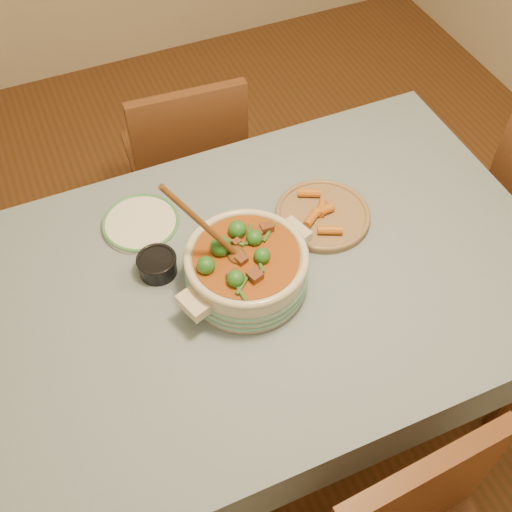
% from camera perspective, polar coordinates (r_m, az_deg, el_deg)
% --- Properties ---
extents(floor, '(4.50, 4.50, 0.00)m').
position_cam_1_polar(floor, '(2.43, 0.22, -12.52)').
color(floor, '#4E3216').
rests_on(floor, ground).
extents(dining_table, '(1.68, 1.08, 0.76)m').
position_cam_1_polar(dining_table, '(1.86, 0.29, -3.55)').
color(dining_table, brown).
rests_on(dining_table, floor).
extents(stew_casserole, '(0.42, 0.41, 0.39)m').
position_cam_1_polar(stew_casserole, '(1.70, -0.87, -0.92)').
color(stew_casserole, beige).
rests_on(stew_casserole, dining_table).
extents(white_plate, '(0.30, 0.30, 0.02)m').
position_cam_1_polar(white_plate, '(1.92, -10.20, 2.92)').
color(white_plate, white).
rests_on(white_plate, dining_table).
extents(condiment_bowl, '(0.13, 0.13, 0.06)m').
position_cam_1_polar(condiment_bowl, '(1.79, -8.78, -0.69)').
color(condiment_bowl, black).
rests_on(condiment_bowl, dining_table).
extents(fried_plate, '(0.36, 0.36, 0.05)m').
position_cam_1_polar(fried_plate, '(1.92, 5.95, 3.73)').
color(fried_plate, olive).
rests_on(fried_plate, dining_table).
extents(chair_far, '(0.44, 0.44, 0.89)m').
position_cam_1_polar(chair_far, '(2.49, -6.15, 8.59)').
color(chair_far, brown).
rests_on(chair_far, floor).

